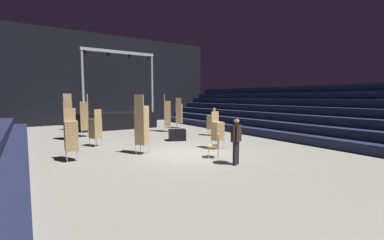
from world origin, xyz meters
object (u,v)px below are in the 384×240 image
chair_stack_mid_centre (71,135)px  chair_stack_rear_right (68,117)px  chair_stack_rear_centre (179,113)px  man_with_tie (236,138)px  equipment_road_case (177,135)px  chair_stack_mid_right (142,125)px  chair_stack_mid_left (84,115)px  loose_chair_near_man (215,144)px  chair_stack_front_left (95,128)px  chair_stack_rear_left (167,113)px  chair_stack_aisle_left (211,122)px  chair_stack_front_right (218,130)px  stage_riser (116,119)px

chair_stack_mid_centre → chair_stack_rear_right: size_ratio=0.77×
chair_stack_mid_centre → chair_stack_rear_centre: (8.41, 6.48, 0.17)m
man_with_tie → equipment_road_case: 5.56m
chair_stack_mid_right → chair_stack_mid_left: bearing=152.4°
chair_stack_mid_left → chair_stack_rear_centre: (6.87, 0.58, -0.13)m
chair_stack_rear_right → loose_chair_near_man: chair_stack_rear_right is taller
chair_stack_front_left → chair_stack_mid_centre: (-1.40, -2.45, 0.08)m
chair_stack_front_left → chair_stack_mid_centre: size_ratio=0.91×
loose_chair_near_man → chair_stack_mid_centre: bearing=99.6°
chair_stack_rear_left → chair_stack_rear_right: 6.13m
chair_stack_aisle_left → loose_chair_near_man: bearing=-160.7°
chair_stack_rear_centre → chair_stack_front_left: bearing=-105.6°
chair_stack_rear_right → loose_chair_near_man: bearing=-56.0°
chair_stack_mid_right → chair_stack_aisle_left: size_ratio=1.45×
chair_stack_mid_left → equipment_road_case: size_ratio=2.84×
chair_stack_rear_left → equipment_road_case: (-1.20, -3.41, -0.97)m
chair_stack_front_right → loose_chair_near_man: size_ratio=1.81×
chair_stack_front_right → chair_stack_mid_right: 3.43m
chair_stack_front_right → chair_stack_aisle_left: bearing=-125.8°
chair_stack_rear_centre → chair_stack_aisle_left: 4.34m
stage_riser → chair_stack_rear_centre: stage_riser is taller
chair_stack_rear_left → man_with_tie: bearing=14.4°
stage_riser → chair_stack_mid_centre: size_ratio=2.88×
chair_stack_rear_right → chair_stack_rear_left: bearing=4.7°
chair_stack_aisle_left → equipment_road_case: size_ratio=1.90×
chair_stack_front_left → chair_stack_front_right: (4.52, -3.68, -0.04)m
stage_riser → loose_chair_near_man: bearing=-88.2°
stage_riser → chair_stack_rear_right: stage_riser is taller
stage_riser → loose_chair_near_man: stage_riser is taller
chair_stack_mid_right → chair_stack_rear_right: (-2.05, 5.58, 0.04)m
chair_stack_rear_centre → loose_chair_near_man: bearing=-67.5°
chair_stack_rear_left → chair_stack_rear_centre: chair_stack_rear_left is taller
chair_stack_front_left → equipment_road_case: (4.11, -0.70, -0.59)m
chair_stack_front_right → chair_stack_rear_left: chair_stack_rear_left is taller
chair_stack_front_left → chair_stack_rear_right: 2.95m
man_with_tie → equipment_road_case: (0.77, 5.47, -0.64)m
chair_stack_mid_left → chair_stack_mid_right: (1.09, -6.21, -0.04)m
man_with_tie → chair_stack_aisle_left: 6.79m
chair_stack_rear_left → chair_stack_rear_right: (-6.13, 0.10, 0.00)m
chair_stack_mid_left → equipment_road_case: bearing=-127.6°
chair_stack_front_right → chair_stack_mid_left: (-4.38, 7.12, 0.42)m
man_with_tie → chair_stack_mid_centre: (-4.74, 3.71, 0.04)m
chair_stack_mid_centre → chair_stack_rear_left: bearing=-141.4°
chair_stack_front_left → chair_stack_rear_left: chair_stack_rear_left is taller
chair_stack_front_right → chair_stack_aisle_left: size_ratio=1.00×
loose_chair_near_man → chair_stack_rear_right: bearing=65.5°
chair_stack_mid_right → chair_stack_aisle_left: (5.53, 2.47, -0.38)m
chair_stack_front_left → equipment_road_case: chair_stack_front_left is taller
chair_stack_aisle_left → chair_stack_mid_left: bearing=115.9°
chair_stack_mid_centre → chair_stack_rear_left: 8.48m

